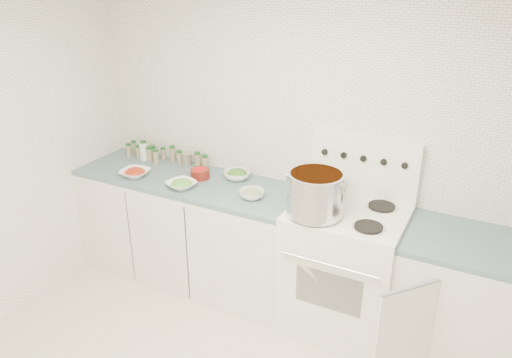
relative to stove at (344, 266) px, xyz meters
name	(u,v)px	position (x,y,z in m)	size (l,w,h in m)	color
room_walls	(181,173)	(-0.48, -1.19, 1.06)	(3.54, 3.04, 2.52)	white
counter_left	(191,229)	(-1.30, 0.00, -0.05)	(1.85, 0.62, 0.90)	white
stove	(344,266)	(0.00, 0.00, 0.00)	(0.76, 0.70, 1.36)	white
counter_right	(468,305)	(0.82, 0.00, -0.05)	(0.89, 0.93, 0.90)	white
stock_pot	(316,192)	(-0.18, -0.17, 0.60)	(0.39, 0.37, 0.28)	silver
bowl_tomato	(135,173)	(-1.70, -0.15, 0.44)	(0.23, 0.23, 0.07)	white
bowl_snowpea	(181,184)	(-1.25, -0.16, 0.43)	(0.26, 0.26, 0.07)	white
bowl_broccoli	(237,174)	(-0.96, 0.18, 0.44)	(0.26, 0.26, 0.08)	white
bowl_zucchini	(252,194)	(-0.70, -0.07, 0.44)	(0.20, 0.20, 0.07)	white
bowl_pepper	(200,173)	(-1.22, 0.06, 0.45)	(0.15, 0.15, 0.09)	#5F1710
salt_canister	(144,152)	(-1.86, 0.17, 0.47)	(0.07, 0.07, 0.13)	white
tin_can	(187,159)	(-1.46, 0.23, 0.46)	(0.08, 0.08, 0.11)	#A09787
spice_cluster	(161,154)	(-1.72, 0.22, 0.47)	(0.78, 0.16, 0.14)	gray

